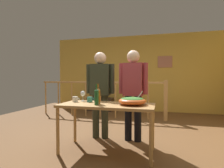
# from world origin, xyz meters

# --- Properties ---
(ground_plane) EXTENTS (8.05, 8.05, 0.00)m
(ground_plane) POSITION_xyz_m (0.00, 0.00, 0.00)
(ground_plane) COLOR brown
(back_wall) EXTENTS (6.17, 0.10, 2.64)m
(back_wall) POSITION_xyz_m (0.00, 3.09, 1.32)
(back_wall) COLOR gold
(back_wall) RESTS_ON ground_plane
(framed_picture) EXTENTS (0.47, 0.03, 0.39)m
(framed_picture) POSITION_xyz_m (0.91, 3.03, 1.70)
(framed_picture) COLOR #AE6D58
(stair_railing) EXTENTS (3.83, 0.10, 1.10)m
(stair_railing) POSITION_xyz_m (-0.47, 1.76, 0.68)
(stair_railing) COLOR #B2844C
(stair_railing) RESTS_ON ground_plane
(tv_console) EXTENTS (0.90, 0.40, 0.45)m
(tv_console) POSITION_xyz_m (-1.29, 2.74, 0.23)
(tv_console) COLOR #38281E
(tv_console) RESTS_ON ground_plane
(flat_screen_tv) EXTENTS (0.52, 0.12, 0.39)m
(flat_screen_tv) POSITION_xyz_m (-1.29, 2.71, 0.69)
(flat_screen_tv) COLOR black
(flat_screen_tv) RESTS_ON tv_console
(serving_table) EXTENTS (1.45, 0.64, 0.76)m
(serving_table) POSITION_xyz_m (-0.03, -0.65, 0.68)
(serving_table) COLOR #B2844C
(serving_table) RESTS_ON ground_plane
(salad_bowl) EXTENTS (0.41, 0.41, 0.21)m
(salad_bowl) POSITION_xyz_m (0.37, -0.64, 0.82)
(salad_bowl) COLOR #DB5B23
(salad_bowl) RESTS_ON serving_table
(wine_glass) EXTENTS (0.08, 0.08, 0.18)m
(wine_glass) POSITION_xyz_m (-0.53, -0.43, 0.88)
(wine_glass) COLOR silver
(wine_glass) RESTS_ON serving_table
(wine_bottle_amber) EXTENTS (0.07, 0.07, 0.31)m
(wine_bottle_amber) POSITION_xyz_m (-0.16, -0.69, 0.89)
(wine_bottle_amber) COLOR brown
(wine_bottle_amber) RESTS_ON serving_table
(wine_bottle_green) EXTENTS (0.06, 0.06, 0.31)m
(wine_bottle_green) POSITION_xyz_m (-0.15, -0.79, 0.89)
(wine_bottle_green) COLOR #1E5628
(wine_bottle_green) RESTS_ON serving_table
(mug_teal) EXTENTS (0.13, 0.09, 0.09)m
(mug_teal) POSITION_xyz_m (-0.36, -0.52, 0.80)
(mug_teal) COLOR teal
(mug_teal) RESTS_ON serving_table
(mug_white) EXTENTS (0.12, 0.09, 0.09)m
(mug_white) POSITION_xyz_m (-0.61, -0.56, 0.80)
(mug_white) COLOR white
(mug_white) RESTS_ON serving_table
(person_standing_left) EXTENTS (0.55, 0.25, 1.65)m
(person_standing_left) POSITION_xyz_m (-0.35, -0.04, 0.97)
(person_standing_left) COLOR #2D3323
(person_standing_left) RESTS_ON ground_plane
(person_standing_right) EXTENTS (0.54, 0.25, 1.66)m
(person_standing_right) POSITION_xyz_m (0.29, -0.04, 0.98)
(person_standing_right) COLOR black
(person_standing_right) RESTS_ON ground_plane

